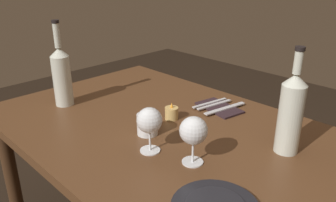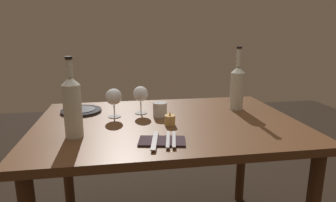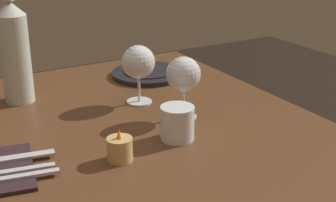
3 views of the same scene
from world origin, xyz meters
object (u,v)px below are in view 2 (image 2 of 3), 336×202
at_px(votive_candle, 170,120).
at_px(wine_bottle, 237,87).
at_px(table_knife, 155,140).
at_px(fork_inner, 168,139).
at_px(wine_bottle_second, 72,106).
at_px(wine_glass_left, 114,97).
at_px(wine_glass_right, 141,94).
at_px(folded_napkin, 162,141).
at_px(dinner_plate, 81,111).
at_px(water_tumbler, 160,110).
at_px(fork_outer, 174,139).

bearing_deg(votive_candle, wine_bottle, -152.52).
height_order(wine_bottle, table_knife, wine_bottle).
bearing_deg(fork_inner, wine_bottle_second, -17.43).
bearing_deg(wine_glass_left, wine_bottle, -176.25).
xyz_separation_m(wine_glass_right, wine_bottle_second, (0.31, 0.31, 0.03)).
distance_m(wine_bottle, folded_napkin, 0.67).
distance_m(wine_bottle_second, dinner_plate, 0.41).
bearing_deg(table_knife, wine_bottle_second, -20.10).
relative_size(wine_glass_right, folded_napkin, 0.73).
bearing_deg(votive_candle, wine_glass_right, -61.18).
xyz_separation_m(water_tumbler, folded_napkin, (0.04, 0.36, -0.03)).
distance_m(wine_bottle, table_knife, 0.69).
xyz_separation_m(fork_inner, fork_outer, (-0.03, 0.00, 0.00)).
bearing_deg(dinner_plate, folded_napkin, 126.70).
relative_size(fork_inner, fork_outer, 1.00).
xyz_separation_m(votive_candle, fork_inner, (0.04, 0.21, -0.01)).
height_order(votive_candle, dinner_plate, votive_candle).
relative_size(wine_glass_right, wine_bottle, 0.42).
relative_size(wine_bottle_second, dinner_plate, 1.55).
height_order(fork_inner, fork_outer, same).
distance_m(water_tumbler, fork_inner, 0.36).
xyz_separation_m(wine_glass_left, dinner_plate, (0.18, -0.12, -0.10)).
bearing_deg(fork_outer, dinner_plate, -49.87).
relative_size(folded_napkin, table_knife, 0.98).
distance_m(fork_inner, fork_outer, 0.03).
bearing_deg(wine_glass_right, wine_bottle_second, 45.50).
relative_size(folded_napkin, fork_inner, 1.15).
bearing_deg(fork_inner, table_knife, 0.00).
distance_m(wine_bottle_second, votive_candle, 0.45).
xyz_separation_m(wine_bottle, table_knife, (0.52, 0.43, -0.12)).
relative_size(wine_glass_left, water_tumbler, 2.03).
height_order(wine_bottle, votive_candle, wine_bottle).
xyz_separation_m(wine_glass_left, table_knife, (-0.17, 0.39, -0.10)).
height_order(wine_glass_left, folded_napkin, wine_glass_left).
bearing_deg(wine_glass_left, water_tumbler, 173.63).
height_order(wine_glass_right, folded_napkin, wine_glass_right).
relative_size(dinner_plate, fork_outer, 1.23).
height_order(fork_outer, table_knife, same).
height_order(wine_glass_right, water_tumbler, wine_glass_right).
xyz_separation_m(wine_bottle, dinner_plate, (0.87, -0.08, -0.12)).
bearing_deg(fork_inner, wine_glass_left, -60.21).
relative_size(dinner_plate, folded_napkin, 1.07).
height_order(fork_inner, table_knife, same).
height_order(wine_bottle_second, table_knife, wine_bottle_second).
height_order(dinner_plate, table_knife, dinner_plate).
distance_m(wine_glass_right, table_knife, 0.45).
relative_size(water_tumbler, dinner_plate, 0.34).
bearing_deg(dinner_plate, votive_candle, 146.30).
relative_size(wine_glass_left, folded_napkin, 0.74).
distance_m(water_tumbler, votive_candle, 0.15).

